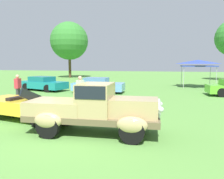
% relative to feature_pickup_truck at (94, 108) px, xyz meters
% --- Properties ---
extents(ground_plane, '(120.00, 120.00, 0.00)m').
position_rel_feature_pickup_truck_xyz_m(ground_plane, '(-0.60, -0.05, -0.87)').
color(ground_plane, '#568C3D').
extents(feature_pickup_truck, '(4.57, 1.97, 1.70)m').
position_rel_feature_pickup_truck_xyz_m(feature_pickup_truck, '(0.00, 0.00, 0.00)').
color(feature_pickup_truck, brown).
rests_on(feature_pickup_truck, ground_plane).
extents(neighbor_convertible, '(4.59, 2.50, 1.40)m').
position_rel_feature_pickup_truck_xyz_m(neighbor_convertible, '(-3.25, 1.18, -0.29)').
color(neighbor_convertible, yellow).
rests_on(neighbor_convertible, ground_plane).
extents(show_car_teal, '(4.70, 2.87, 1.22)m').
position_rel_feature_pickup_truck_xyz_m(show_car_teal, '(-8.10, 10.31, -0.27)').
color(show_car_teal, teal).
rests_on(show_car_teal, ground_plane).
extents(show_car_skyblue, '(4.14, 1.78, 1.22)m').
position_rel_feature_pickup_truck_xyz_m(show_car_skyblue, '(-2.94, 9.98, -0.27)').
color(show_car_skyblue, '#669EDB').
rests_on(show_car_skyblue, ground_plane).
extents(spectator_near_truck, '(0.47, 0.39, 1.69)m').
position_rel_feature_pickup_truck_xyz_m(spectator_near_truck, '(-2.14, 4.16, 0.05)').
color(spectator_near_truck, '#383838').
rests_on(spectator_near_truck, ground_plane).
extents(spectator_between_cars, '(0.27, 0.42, 1.69)m').
position_rel_feature_pickup_truck_xyz_m(spectator_between_cars, '(-6.35, 4.62, 0.05)').
color(spectator_between_cars, '#383838').
rests_on(spectator_between_cars, ground_plane).
extents(canopy_tent_left_field, '(3.16, 3.16, 2.71)m').
position_rel_feature_pickup_truck_xyz_m(canopy_tent_left_field, '(5.45, 16.18, 1.56)').
color(canopy_tent_left_field, '#B7B7BC').
rests_on(canopy_tent_left_field, ground_plane).
extents(treeline_far_left, '(6.20, 6.20, 9.16)m').
position_rel_feature_pickup_truck_xyz_m(treeline_far_left, '(-13.21, 27.27, 5.18)').
color(treeline_far_left, '#47331E').
rests_on(treeline_far_left, ground_plane).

